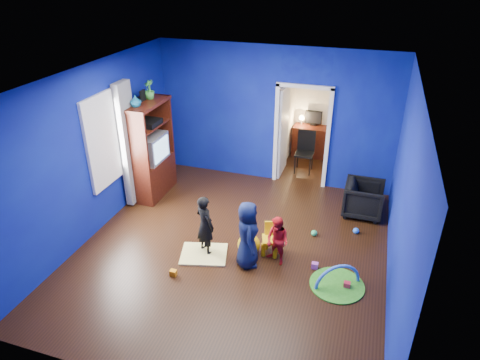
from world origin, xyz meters
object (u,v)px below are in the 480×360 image
(hopper_ball, at_px, (249,245))
(kid_chair, at_px, (271,241))
(armchair, at_px, (364,199))
(folding_chair, at_px, (304,153))
(child_navy, at_px, (247,235))
(toddler_red, at_px, (277,241))
(play_mat, at_px, (337,285))
(crt_tv, at_px, (151,148))
(study_desk, at_px, (311,141))
(tv_armoire, at_px, (149,150))
(vase, at_px, (135,101))
(child_black, at_px, (205,225))

(hopper_ball, distance_m, kid_chair, 0.37)
(armchair, relative_size, folding_chair, 0.79)
(child_navy, distance_m, kid_chair, 0.57)
(child_navy, height_order, toddler_red, child_navy)
(child_navy, relative_size, play_mat, 1.37)
(crt_tv, relative_size, study_desk, 0.80)
(child_navy, bearing_deg, tv_armoire, 33.84)
(toddler_red, xyz_separation_m, tv_armoire, (-2.99, 1.46, 0.56))
(vase, height_order, study_desk, vase)
(kid_chair, xyz_separation_m, study_desk, (-0.04, 4.15, 0.12))
(tv_armoire, bearing_deg, vase, -90.00)
(child_black, bearing_deg, hopper_ball, -136.97)
(tv_armoire, bearing_deg, folding_chair, 34.54)
(play_mat, bearing_deg, kid_chair, 157.88)
(armchair, xyz_separation_m, play_mat, (-0.22, -2.20, -0.32))
(child_black, height_order, hopper_ball, child_black)
(child_black, distance_m, vase, 2.68)
(tv_armoire, distance_m, hopper_ball, 2.97)
(kid_chair, relative_size, study_desk, 0.57)
(armchair, relative_size, child_navy, 0.65)
(toddler_red, bearing_deg, child_black, -148.40)
(study_desk, bearing_deg, armchair, -59.87)
(toddler_red, xyz_separation_m, kid_chair, (-0.15, 0.20, -0.17))
(hopper_ball, xyz_separation_m, kid_chair, (0.34, 0.13, 0.06))
(study_desk, bearing_deg, toddler_red, -87.56)
(child_black, relative_size, study_desk, 1.20)
(armchair, bearing_deg, child_navy, 142.21)
(armchair, height_order, play_mat, armchair)
(toddler_red, bearing_deg, folding_chair, 120.50)
(tv_armoire, height_order, folding_chair, tv_armoire)
(toddler_red, relative_size, vase, 3.93)
(armchair, xyz_separation_m, child_black, (-2.41, -2.02, 0.20))
(child_navy, distance_m, hopper_ball, 0.45)
(child_navy, bearing_deg, toddler_red, -90.73)
(hopper_ball, xyz_separation_m, play_mat, (1.49, -0.33, -0.18))
(vase, distance_m, crt_tv, 1.09)
(child_navy, distance_m, vase, 3.25)
(child_navy, distance_m, play_mat, 1.55)
(vase, distance_m, folding_chair, 3.93)
(crt_tv, bearing_deg, child_black, -41.33)
(study_desk, bearing_deg, play_mat, -75.60)
(child_black, distance_m, crt_tv, 2.40)
(crt_tv, relative_size, play_mat, 0.85)
(vase, height_order, crt_tv, vase)
(armchair, relative_size, hopper_ball, 1.95)
(tv_armoire, relative_size, play_mat, 2.39)
(toddler_red, distance_m, crt_tv, 3.35)
(child_navy, distance_m, toddler_red, 0.50)
(toddler_red, relative_size, study_desk, 0.94)
(toddler_red, xyz_separation_m, crt_tv, (-2.95, 1.46, 0.60))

